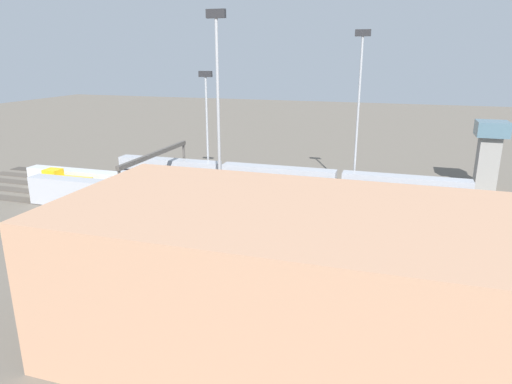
% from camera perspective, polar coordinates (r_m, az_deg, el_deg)
% --- Properties ---
extents(ground_plane, '(400.00, 400.00, 0.00)m').
position_cam_1_polar(ground_plane, '(82.63, 3.44, -2.07)').
color(ground_plane, '#60594F').
extents(track_bed_0, '(140.00, 2.80, 0.12)m').
position_cam_1_polar(track_bed_0, '(91.89, 4.97, -0.12)').
color(track_bed_0, '#3D3833').
rests_on(track_bed_0, ground_plane).
extents(track_bed_1, '(140.00, 2.80, 0.12)m').
position_cam_1_polar(track_bed_1, '(87.23, 4.25, -1.02)').
color(track_bed_1, '#4C443D').
rests_on(track_bed_1, ground_plane).
extents(track_bed_2, '(140.00, 2.80, 0.12)m').
position_cam_1_polar(track_bed_2, '(82.61, 3.44, -2.03)').
color(track_bed_2, '#4C443D').
rests_on(track_bed_2, ground_plane).
extents(track_bed_3, '(140.00, 2.80, 0.12)m').
position_cam_1_polar(track_bed_3, '(78.03, 2.54, -3.15)').
color(track_bed_3, '#4C443D').
rests_on(track_bed_3, ground_plane).
extents(track_bed_4, '(140.00, 2.80, 0.12)m').
position_cam_1_polar(track_bed_4, '(73.51, 1.53, -4.41)').
color(track_bed_4, '#4C443D').
rests_on(track_bed_4, ground_plane).
extents(train_on_track_0, '(71.40, 3.06, 5.00)m').
position_cam_1_polar(train_on_track_0, '(92.02, 2.77, 1.59)').
color(train_on_track_0, '#A8AAB2').
rests_on(train_on_track_0, ground_plane).
extents(train_on_track_4, '(95.60, 3.00, 5.00)m').
position_cam_1_polar(train_on_track_4, '(72.03, 3.46, -2.72)').
color(train_on_track_4, '#A8AAB2').
rests_on(train_on_track_4, ground_plane).
extents(train_on_track_3, '(10.00, 3.00, 5.00)m').
position_cam_1_polar(train_on_track_3, '(96.86, -22.53, 0.81)').
color(train_on_track_3, gold).
rests_on(train_on_track_3, ground_plane).
extents(train_on_track_2, '(119.80, 3.06, 3.80)m').
position_cam_1_polar(train_on_track_2, '(81.04, 6.79, -1.04)').
color(train_on_track_2, silver).
rests_on(train_on_track_2, ground_plane).
extents(light_mast_0, '(2.80, 0.70, 30.90)m').
position_cam_1_polar(light_mast_0, '(89.78, 12.68, 11.70)').
color(light_mast_0, '#9EA0A5').
rests_on(light_mast_0, ground_plane).
extents(light_mast_1, '(2.80, 0.70, 32.59)m').
position_cam_1_polar(light_mast_1, '(68.73, -4.75, 11.40)').
color(light_mast_1, '#9EA0A5').
rests_on(light_mast_1, ground_plane).
extents(light_mast_2, '(2.80, 0.70, 23.37)m').
position_cam_1_polar(light_mast_2, '(97.17, -6.16, 9.90)').
color(light_mast_2, '#9EA0A5').
rests_on(light_mast_2, ground_plane).
extents(signal_gantry, '(0.70, 25.00, 8.80)m').
position_cam_1_polar(signal_gantry, '(89.88, -12.37, 4.02)').
color(signal_gantry, '#4C4742').
rests_on(signal_gantry, ground_plane).
extents(maintenance_shed, '(52.74, 21.26, 13.98)m').
position_cam_1_polar(maintenance_shed, '(41.44, 11.93, -11.77)').
color(maintenance_shed, tan).
rests_on(maintenance_shed, ground_plane).
extents(control_tower, '(6.00, 6.00, 13.82)m').
position_cam_1_polar(control_tower, '(104.69, 26.95, 4.71)').
color(control_tower, gray).
rests_on(control_tower, ground_plane).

